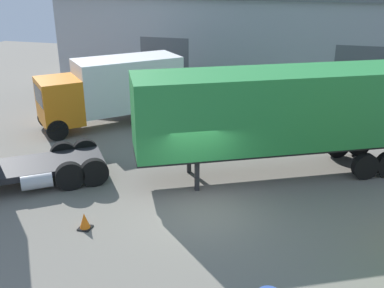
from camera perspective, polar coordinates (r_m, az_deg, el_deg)
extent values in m
plane|color=slate|center=(15.59, 1.22, -8.40)|extent=(60.00, 60.00, 0.00)
cube|color=#93999E|center=(31.21, 9.34, 12.54)|extent=(27.15, 7.16, 5.92)
cube|color=#4C5156|center=(29.26, -3.48, 9.86)|extent=(3.20, 0.08, 3.60)
cube|color=#4C5156|center=(27.91, 20.71, 7.92)|extent=(3.20, 0.08, 3.60)
cube|color=#232326|center=(18.24, -17.48, -2.45)|extent=(4.37, 3.95, 0.24)
cylinder|color=#B2B2B7|center=(17.39, -19.11, -4.50)|extent=(1.22, 1.10, 0.56)
cylinder|color=black|center=(17.32, -15.25, -3.96)|extent=(1.05, 0.88, 1.08)
cylinder|color=black|center=(19.33, -16.02, -1.28)|extent=(1.05, 0.88, 1.08)
cylinder|color=black|center=(17.40, -12.31, -3.55)|extent=(1.05, 0.88, 1.08)
cylinder|color=black|center=(19.40, -13.39, -0.92)|extent=(1.05, 0.88, 1.08)
cube|color=#28843D|center=(17.39, 10.29, 4.49)|extent=(10.66, 6.95, 2.84)
cube|color=#232326|center=(17.90, 9.97, -0.22)|extent=(10.32, 6.28, 0.24)
cube|color=#232326|center=(16.64, 0.63, -4.17)|extent=(0.21, 0.21, 1.11)
cube|color=#232326|center=(18.07, -0.39, -1.99)|extent=(0.21, 0.21, 1.11)
cylinder|color=black|center=(18.80, 21.13, -2.66)|extent=(1.08, 0.73, 1.05)
cylinder|color=black|center=(20.53, 18.01, -0.20)|extent=(1.08, 0.73, 1.05)
cylinder|color=black|center=(21.02, 20.41, 0.00)|extent=(1.08, 0.73, 1.05)
cube|color=orange|center=(23.08, -16.51, 5.26)|extent=(3.03, 3.05, 2.20)
cube|color=black|center=(22.83, -18.86, 5.85)|extent=(1.44, 1.53, 0.88)
cube|color=silver|center=(23.88, -8.12, 7.66)|extent=(5.52, 5.38, 2.65)
cylinder|color=black|center=(22.35, -16.75, 1.73)|extent=(0.96, 0.93, 1.04)
cylinder|color=black|center=(24.31, -17.79, 3.22)|extent=(0.96, 0.93, 1.04)
cylinder|color=black|center=(23.74, -4.64, 3.77)|extent=(0.96, 0.93, 1.04)
cylinder|color=black|center=(25.60, -6.53, 5.05)|extent=(0.96, 0.93, 1.04)
cylinder|color=black|center=(24.13, -2.46, 4.12)|extent=(0.96, 0.93, 1.04)
cylinder|color=black|center=(25.96, -4.47, 5.36)|extent=(0.96, 0.93, 1.04)
cube|color=black|center=(15.00, -13.40, -10.32)|extent=(0.40, 0.40, 0.04)
cone|color=orange|center=(14.87, -13.49, -9.48)|extent=(0.36, 0.36, 0.55)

